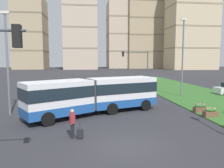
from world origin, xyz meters
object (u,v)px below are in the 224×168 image
object	(u,v)px
streetlight_median	(183,55)
apartment_tower_east	(192,18)
pedestrian_crossing	(72,121)
apartment_tower_centre	(126,36)
flower_planter_1	(211,112)
flower_planter_2	(200,108)
articulated_bus	(94,95)
rolling_suitcase	(80,133)
streetlight_left	(7,59)
apartment_tower_westcentre	(80,30)
traffic_light_far_right	(139,63)
apartment_tower_eastcentre	(145,21)
apartment_tower_west	(31,34)
car_maroon_sedan	(59,87)

from	to	relation	value
streetlight_median	apartment_tower_east	size ratio (longest dim) A/B	0.20
pedestrian_crossing	apartment_tower_centre	size ratio (longest dim) A/B	0.05
flower_planter_1	flower_planter_2	size ratio (longest dim) A/B	1.00
streetlight_median	apartment_tower_east	xyz separation A→B (m)	(38.56, 75.67, 19.33)
pedestrian_crossing	apartment_tower_east	bearing A→B (deg)	59.98
apartment_tower_east	flower_planter_2	bearing A→B (deg)	-115.80
articulated_bus	apartment_tower_east	size ratio (longest dim) A/B	0.24
pedestrian_crossing	rolling_suitcase	xyz separation A→B (m)	(0.45, -0.20, -0.69)
streetlight_left	apartment_tower_westcentre	size ratio (longest dim) A/B	0.22
flower_planter_2	articulated_bus	bearing A→B (deg)	175.39
articulated_bus	apartment_tower_centre	bearing A→B (deg)	78.10
traffic_light_far_right	apartment_tower_eastcentre	distance (m)	93.97
rolling_suitcase	apartment_tower_west	distance (m)	107.74
traffic_light_far_right	apartment_tower_eastcentre	bearing A→B (deg)	74.34
apartment_tower_eastcentre	apartment_tower_east	distance (m)	26.45
pedestrian_crossing	articulated_bus	bearing A→B (deg)	75.04
pedestrian_crossing	apartment_tower_westcentre	size ratio (longest dim) A/B	0.04
articulated_bus	traffic_light_far_right	world-z (taller)	traffic_light_far_right
streetlight_left	apartment_tower_westcentre	bearing A→B (deg)	87.76
pedestrian_crossing	streetlight_left	world-z (taller)	streetlight_left
apartment_tower_westcentre	flower_planter_2	bearing A→B (deg)	-82.24
pedestrian_crossing	traffic_light_far_right	xyz separation A→B (m)	(8.95, 20.36, 3.11)
apartment_tower_west	apartment_tower_eastcentre	xyz separation A→B (m)	(60.65, 5.77, 8.67)
traffic_light_far_right	apartment_tower_centre	distance (m)	91.84
traffic_light_far_right	streetlight_median	world-z (taller)	streetlight_median
rolling_suitcase	apartment_tower_westcentre	xyz separation A→B (m)	(-2.39, 98.34, 19.22)
streetlight_median	pedestrian_crossing	bearing A→B (deg)	-134.31
pedestrian_crossing	apartment_tower_eastcentre	size ratio (longest dim) A/B	0.03
flower_planter_2	streetlight_left	xyz separation A→B (m)	(-16.31, 1.02, 4.26)
pedestrian_crossing	apartment_tower_west	bearing A→B (deg)	104.78
streetlight_median	apartment_tower_westcentre	xyz separation A→B (m)	(-14.61, 85.17, 14.29)
car_maroon_sedan	apartment_tower_eastcentre	world-z (taller)	apartment_tower_eastcentre
rolling_suitcase	apartment_tower_eastcentre	xyz separation A→B (m)	(33.15, 108.50, 25.93)
car_maroon_sedan	traffic_light_far_right	xyz separation A→B (m)	(12.04, 1.93, 3.36)
articulated_bus	flower_planter_2	bearing A→B (deg)	-4.61
streetlight_median	apartment_tower_westcentre	size ratio (longest dim) A/B	0.25
apartment_tower_eastcentre	traffic_light_far_right	bearing A→B (deg)	-105.66
flower_planter_1	streetlight_median	world-z (taller)	streetlight_median
car_maroon_sedan	flower_planter_1	bearing A→B (deg)	-47.43
rolling_suitcase	streetlight_median	bearing A→B (deg)	47.16
pedestrian_crossing	apartment_tower_west	xyz separation A→B (m)	(-27.05, 102.53, 16.57)
traffic_light_far_right	flower_planter_1	bearing A→B (deg)	-83.91
pedestrian_crossing	apartment_tower_westcentre	world-z (taller)	apartment_tower_westcentre
articulated_bus	traffic_light_far_right	bearing A→B (deg)	63.15
flower_planter_2	apartment_tower_east	bearing A→B (deg)	64.20
pedestrian_crossing	streetlight_left	distance (m)	8.94
flower_planter_1	articulated_bus	bearing A→B (deg)	165.84
pedestrian_crossing	streetlight_median	distance (m)	18.62
streetlight_left	rolling_suitcase	bearing A→B (deg)	-45.77
traffic_light_far_right	apartment_tower_east	bearing A→B (deg)	58.24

